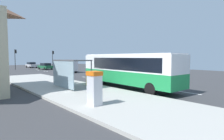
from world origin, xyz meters
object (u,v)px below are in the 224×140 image
object	(u,v)px
white_van	(67,65)
traffic_light_far_side	(15,56)
recycling_bin_yellow	(89,80)
sedan_near	(31,65)
traffic_light_near_side	(53,56)
ticket_machine	(95,88)
recycling_bin_blue	(93,81)
sedan_far	(45,66)
bus_shelter	(68,66)
bus	(127,68)

from	to	relation	value
white_van	traffic_light_far_side	xyz separation A→B (m)	(-5.30, 14.59, 1.80)
traffic_light_far_side	recycling_bin_yellow	bearing A→B (deg)	-92.01
sedan_near	white_van	bearing A→B (deg)	-90.27
traffic_light_near_side	ticket_machine	bearing A→B (deg)	-110.19
recycling_bin_blue	traffic_light_near_side	world-z (taller)	traffic_light_near_side
sedan_far	traffic_light_far_side	distance (m)	7.04
ticket_machine	bus_shelter	distance (m)	6.66
sedan_far	ticket_machine	xyz separation A→B (m)	(-10.45, -34.08, 0.38)
sedan_far	traffic_light_near_side	world-z (taller)	traffic_light_near_side
bus	sedan_near	size ratio (longest dim) A/B	2.50
recycling_bin_yellow	traffic_light_far_side	world-z (taller)	traffic_light_far_side
recycling_bin_blue	recycling_bin_yellow	distance (m)	0.70
recycling_bin_yellow	traffic_light_near_side	bearing A→B (deg)	72.45
recycling_bin_yellow	traffic_light_far_side	xyz separation A→B (m)	(1.10, 31.49, 2.49)
white_van	traffic_light_near_side	size ratio (longest dim) A/B	1.15
sedan_far	ticket_machine	size ratio (longest dim) A/B	2.31
sedan_near	traffic_light_near_side	distance (m)	7.95
ticket_machine	traffic_light_far_side	world-z (taller)	traffic_light_far_side
bus	bus_shelter	bearing A→B (deg)	149.98
ticket_machine	traffic_light_near_side	bearing A→B (deg)	69.81
recycling_bin_blue	traffic_light_far_side	bearing A→B (deg)	88.04
white_van	recycling_bin_yellow	size ratio (longest dim) A/B	5.52
recycling_bin_yellow	white_van	bearing A→B (deg)	69.25
sedan_far	traffic_light_near_side	xyz separation A→B (m)	(3.20, 3.05, 2.27)
white_van	bus_shelter	bearing A→B (deg)	-116.89
sedan_far	recycling_bin_yellow	size ratio (longest dim) A/B	4.73
white_van	sedan_far	distance (m)	10.76
traffic_light_far_side	bus_shelter	xyz separation A→B (m)	(-3.32, -31.58, -1.05)
recycling_bin_yellow	traffic_light_near_side	xyz separation A→B (m)	(9.70, 30.69, 2.41)
bus	traffic_light_far_side	distance (m)	34.35
sedan_near	recycling_bin_blue	world-z (taller)	sedan_near
recycling_bin_yellow	ticket_machine	bearing A→B (deg)	-121.48
white_van	recycling_bin_blue	world-z (taller)	white_van
ticket_machine	recycling_bin_blue	distance (m)	6.99
sedan_far	recycling_bin_blue	bearing A→B (deg)	-102.93
sedan_near	sedan_far	bearing A→B (deg)	-89.97
recycling_bin_blue	sedan_far	bearing A→B (deg)	77.07
sedan_near	sedan_far	xyz separation A→B (m)	(0.00, -9.96, 0.00)
traffic_light_near_side	traffic_light_far_side	bearing A→B (deg)	174.69
bus_shelter	white_van	bearing A→B (deg)	63.11
recycling_bin_yellow	bus_shelter	bearing A→B (deg)	-177.69
white_van	sedan_near	world-z (taller)	white_van
sedan_near	recycling_bin_yellow	bearing A→B (deg)	-99.81
recycling_bin_blue	bus_shelter	bearing A→B (deg)	164.57
bus_shelter	recycling_bin_blue	bearing A→B (deg)	-15.43
recycling_bin_blue	traffic_light_near_side	xyz separation A→B (m)	(9.70, 31.39, 2.41)
recycling_bin_yellow	traffic_light_near_side	world-z (taller)	traffic_light_near_side
white_van	recycling_bin_blue	distance (m)	18.73
traffic_light_far_side	ticket_machine	bearing A→B (deg)	-97.58
traffic_light_far_side	bus_shelter	size ratio (longest dim) A/B	1.18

